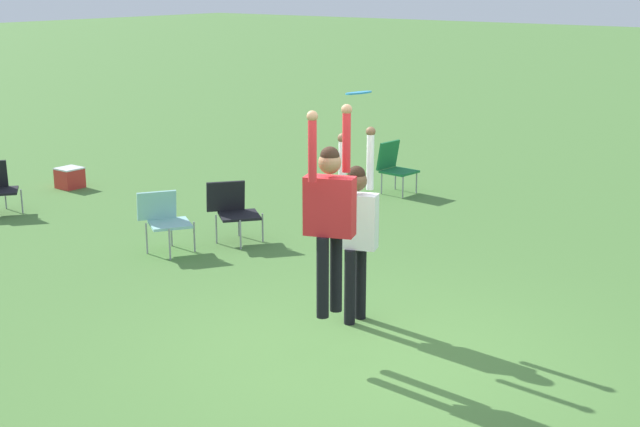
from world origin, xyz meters
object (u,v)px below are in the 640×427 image
Objects in this scene: person_defending at (356,222)px; camping_chair_2 at (165,217)px; camping_chair_0 at (394,164)px; camping_chair_1 at (233,208)px; cooler_box at (70,178)px; person_jumping at (330,208)px; frisbee at (358,93)px.

person_defending is 2.55× the size of camping_chair_2.
camping_chair_0 is 1.05× the size of camping_chair_1.
camping_chair_2 reaches higher than cooler_box.
camping_chair_2 is at bearing 14.34° from camping_chair_1.
person_jumping is 7.11m from camping_chair_0.
person_defending is at bearing 37.24° from frisbee.
camping_chair_1 is 2.12× the size of cooler_box.
camping_chair_0 is (5.26, 2.94, -0.62)m from person_defending.
frisbee is (-0.27, -0.21, 1.42)m from person_defending.
person_jumping is at bearing 93.70° from camping_chair_1.
person_jumping reaches higher than cooler_box.
camping_chair_2 is 2.05× the size of cooler_box.
person_jumping is 0.96× the size of person_defending.
camping_chair_0 is at bearing -83.16° from person_jumping.
camping_chair_1 is at bearing 1.77° from camping_chair_0.
camping_chair_2 is 4.46m from cooler_box.
camping_chair_1 reaches higher than camping_chair_2.
frisbee is 0.64× the size of cooler_box.
camping_chair_0 is at bearing 98.00° from person_defending.
camping_chair_1 is (1.41, 3.12, -0.63)m from person_defending.
person_jumping is at bearing -166.65° from frisbee.
person_defending reaches higher than camping_chair_2.
camping_chair_0 reaches higher than camping_chair_2.
frisbee is 4.33m from camping_chair_2.
camping_chair_2 is (0.75, 3.74, -2.05)m from frisbee.
camping_chair_1 is at bearing 63.20° from frisbee.
person_defending reaches higher than camping_chair_0.
person_jumping reaches higher than camping_chair_0.
frisbee reaches higher than camping_chair_0.
frisbee reaches higher than cooler_box.
camping_chair_1 reaches higher than cooler_box.
person_defending is at bearing 114.69° from camping_chair_2.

